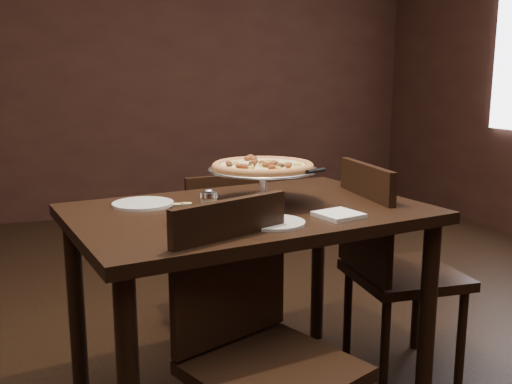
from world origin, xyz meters
name	(u,v)px	position (x,y,z in m)	size (l,w,h in m)	color
room	(252,58)	(0.06, 0.03, 1.40)	(6.04, 7.04, 2.84)	black
dining_table	(248,235)	(0.01, -0.08, 0.72)	(1.45, 1.08, 0.83)	black
pizza_stand	(263,167)	(0.09, -0.02, 0.98)	(0.44, 0.44, 0.18)	silver
parmesan_shaker	(209,204)	(-0.18, -0.18, 0.88)	(0.06, 0.06, 0.11)	beige
pepper_flake_shaker	(229,214)	(-0.15, -0.33, 0.88)	(0.05, 0.05, 0.10)	maroon
packet_caddy	(183,215)	(-0.29, -0.24, 0.86)	(0.09, 0.09, 0.07)	black
napkin_stack	(339,215)	(0.27, -0.33, 0.84)	(0.15, 0.15, 0.02)	white
plate_left	(143,204)	(-0.37, 0.11, 0.84)	(0.24, 0.24, 0.01)	silver
plate_near	(274,223)	(0.01, -0.35, 0.84)	(0.22, 0.22, 0.01)	silver
serving_spatula	(315,172)	(0.25, -0.17, 0.98)	(0.15, 0.15, 0.02)	silver
chair_far	(218,247)	(0.08, 0.61, 0.47)	(0.43, 0.43, 0.86)	black
chair_near	(256,342)	(-0.14, -0.57, 0.52)	(0.58, 0.58, 0.96)	black
chair_side	(390,262)	(0.68, -0.06, 0.53)	(0.49, 0.49, 0.97)	black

